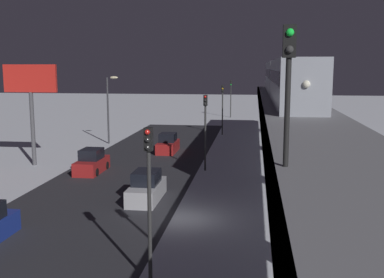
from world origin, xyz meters
name	(u,v)px	position (x,y,z in m)	size (l,w,h in m)	color
ground_plane	(180,219)	(0.00, 0.00, 0.00)	(240.00, 240.00, 0.00)	silver
avenue_asphalt	(81,214)	(6.01, 0.00, 0.00)	(11.00, 85.55, 0.01)	#28282D
elevated_railway	(306,135)	(-6.91, 0.00, 5.04)	(5.00, 85.55, 5.86)	slate
subway_train	(285,78)	(-7.00, -19.77, 7.64)	(2.94, 36.87, 3.40)	#999EA8
rail_signal	(288,71)	(-5.04, 12.12, 8.59)	(0.36, 0.41, 4.00)	black
sedan_red	(92,163)	(9.21, -10.78, 0.78)	(1.91, 4.25, 1.97)	#A51E1E
sedan_red_2	(168,144)	(4.61, -20.61, 0.80)	(1.80, 4.16, 1.97)	#A51E1E
sedan_silver	(147,188)	(2.81, -3.44, 0.80)	(1.80, 4.58, 1.97)	#B2B2B7
traffic_light_near	(149,184)	(-0.09, 8.23, 4.20)	(0.32, 0.44, 6.40)	#2D2D2D
traffic_light_mid	(205,121)	(-0.09, -12.65, 4.20)	(0.32, 0.44, 6.40)	#2D2D2D
traffic_light_far	(223,102)	(-0.09, -33.54, 4.20)	(0.32, 0.44, 6.40)	#2D2D2D
traffic_light_distant	(231,93)	(-0.09, -54.43, 4.20)	(0.32, 0.44, 6.40)	#2D2D2D
commercial_billboard	(31,88)	(15.27, -12.80, 6.83)	(4.80, 0.36, 8.90)	#4C4C51
street_lamp_far	(110,101)	(12.08, -25.00, 4.81)	(1.35, 0.44, 7.65)	#38383D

